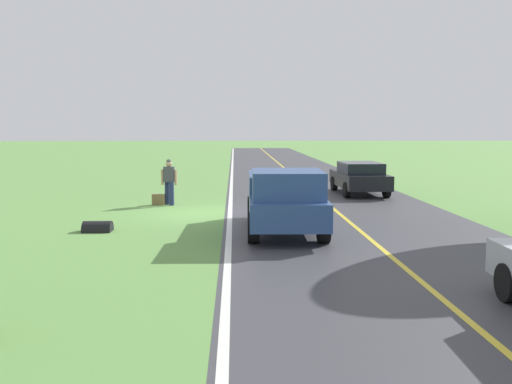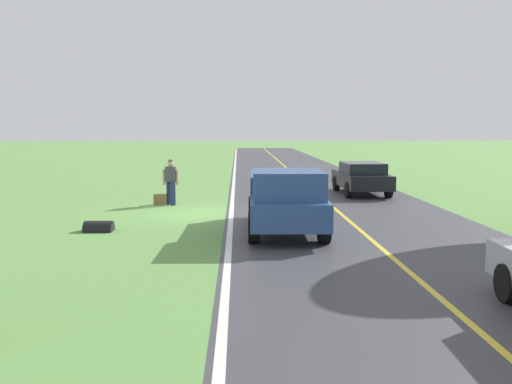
% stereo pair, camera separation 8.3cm
% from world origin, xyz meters
% --- Properties ---
extents(ground_plane, '(200.00, 200.00, 0.00)m').
position_xyz_m(ground_plane, '(0.00, 0.00, 0.00)').
color(ground_plane, '#609347').
extents(road_surface, '(7.86, 120.00, 0.00)m').
position_xyz_m(road_surface, '(-4.61, 0.00, 0.00)').
color(road_surface, '#3D3D42').
rests_on(road_surface, ground).
extents(lane_edge_line, '(0.16, 117.60, 0.00)m').
position_xyz_m(lane_edge_line, '(-0.86, 0.00, 0.01)').
color(lane_edge_line, silver).
rests_on(lane_edge_line, ground).
extents(lane_centre_line, '(0.14, 117.60, 0.00)m').
position_xyz_m(lane_centre_line, '(-4.61, 0.00, 0.01)').
color(lane_centre_line, gold).
rests_on(lane_centre_line, ground).
extents(hitchhiker_walking, '(0.62, 0.53, 1.75)m').
position_xyz_m(hitchhiker_walking, '(1.46, -2.25, 0.98)').
color(hitchhiker_walking, navy).
rests_on(hitchhiker_walking, ground).
extents(suitcase_carried, '(0.47, 0.24, 0.42)m').
position_xyz_m(suitcase_carried, '(1.88, -2.21, 0.21)').
color(suitcase_carried, brown).
rests_on(suitcase_carried, ground).
extents(pickup_truck_passing, '(2.19, 5.44, 1.82)m').
position_xyz_m(pickup_truck_passing, '(-2.43, 3.69, 0.97)').
color(pickup_truck_passing, '#2D4C84').
rests_on(pickup_truck_passing, ground).
extents(sedan_near_oncoming, '(1.99, 4.43, 1.41)m').
position_xyz_m(sedan_near_oncoming, '(-6.55, -5.51, 0.75)').
color(sedan_near_oncoming, black).
rests_on(sedan_near_oncoming, ground).
extents(drainage_culvert, '(0.80, 0.60, 0.60)m').
position_xyz_m(drainage_culvert, '(2.89, 3.30, 0.00)').
color(drainage_culvert, black).
rests_on(drainage_culvert, ground).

